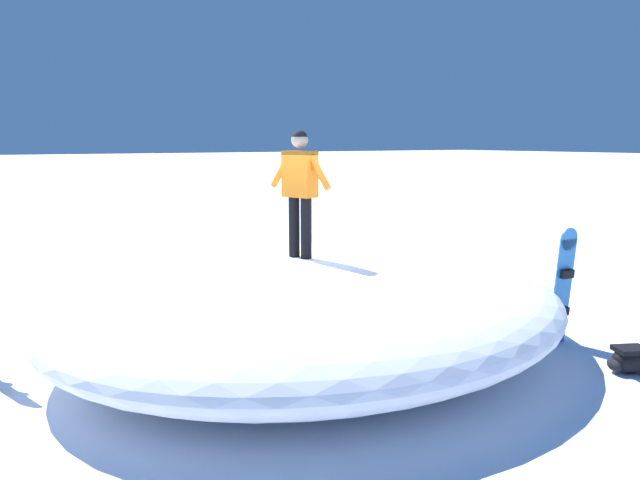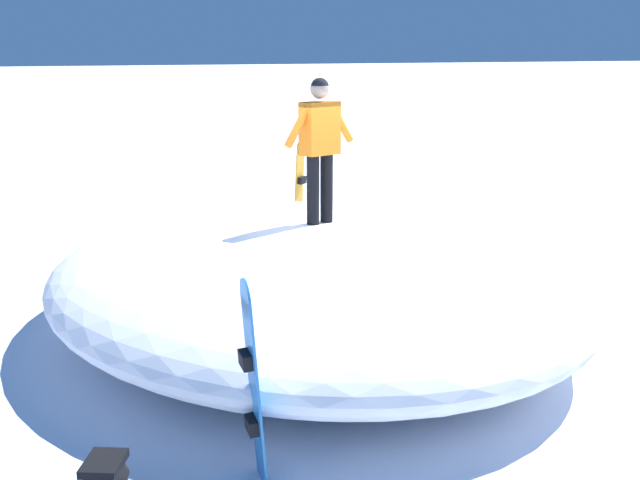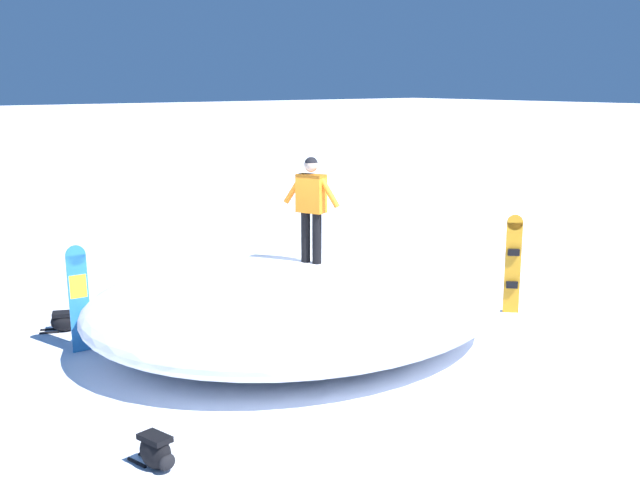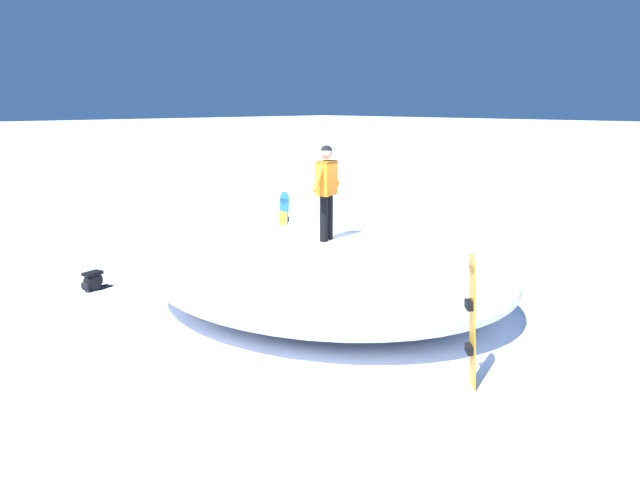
{
  "view_description": "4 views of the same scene",
  "coord_description": "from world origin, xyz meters",
  "px_view_note": "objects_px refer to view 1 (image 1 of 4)",
  "views": [
    {
      "loc": [
        3.9,
        6.59,
        2.68
      ],
      "look_at": [
        -0.13,
        -0.12,
        1.36
      ],
      "focal_mm": 33.39,
      "sensor_mm": 36.0,
      "label": 1
    },
    {
      "loc": [
        -7.84,
        3.18,
        3.15
      ],
      "look_at": [
        0.16,
        0.12,
        1.04
      ],
      "focal_mm": 44.57,
      "sensor_mm": 36.0,
      "label": 2
    },
    {
      "loc": [
        -7.0,
        -9.47,
        3.93
      ],
      "look_at": [
        0.35,
        -0.05,
        1.56
      ],
      "focal_mm": 45.59,
      "sensor_mm": 36.0,
      "label": 3
    },
    {
      "loc": [
        7.89,
        -7.56,
        3.5
      ],
      "look_at": [
        -0.21,
        0.41,
        1.08
      ],
      "focal_mm": 36.4,
      "sensor_mm": 36.0,
      "label": 4
    }
  ],
  "objects_px": {
    "snowboarder_standing": "(300,183)",
    "backpack_far": "(629,360)",
    "backpack_near": "(411,268)",
    "snowboard_primary_upright": "(564,285)"
  },
  "relations": [
    {
      "from": "snowboarder_standing",
      "to": "backpack_far",
      "type": "bearing_deg",
      "value": 136.32
    },
    {
      "from": "backpack_near",
      "to": "backpack_far",
      "type": "bearing_deg",
      "value": 79.03
    },
    {
      "from": "snowboard_primary_upright",
      "to": "backpack_far",
      "type": "bearing_deg",
      "value": 81.59
    },
    {
      "from": "snowboard_primary_upright",
      "to": "backpack_far",
      "type": "relative_size",
      "value": 2.37
    },
    {
      "from": "backpack_near",
      "to": "backpack_far",
      "type": "distance_m",
      "value": 5.23
    },
    {
      "from": "backpack_near",
      "to": "backpack_far",
      "type": "height_order",
      "value": "backpack_near"
    },
    {
      "from": "snowboard_primary_upright",
      "to": "backpack_near",
      "type": "relative_size",
      "value": 2.47
    },
    {
      "from": "backpack_near",
      "to": "snowboarder_standing",
      "type": "bearing_deg",
      "value": 32.11
    },
    {
      "from": "snowboarder_standing",
      "to": "backpack_near",
      "type": "bearing_deg",
      "value": -147.89
    },
    {
      "from": "snowboarder_standing",
      "to": "snowboard_primary_upright",
      "type": "distance_m",
      "value": 3.69
    }
  ]
}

